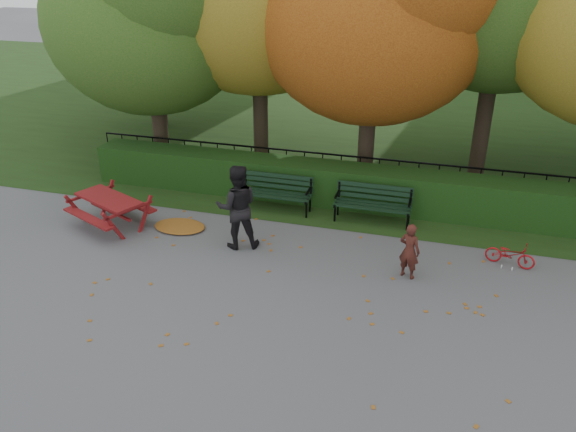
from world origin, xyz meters
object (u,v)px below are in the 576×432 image
(tree_a, at_px, (154,6))
(child, at_px, (409,251))
(bench_right, at_px, (373,201))
(adult, at_px, (237,207))
(picnic_table, at_px, (109,204))
(bench_left, at_px, (276,190))
(bicycle, at_px, (510,254))

(tree_a, distance_m, child, 9.32)
(bench_right, relative_size, adult, 0.96)
(child, distance_m, adult, 3.69)
(tree_a, height_order, picnic_table, tree_a)
(bench_right, bearing_deg, bench_left, 180.00)
(child, bearing_deg, tree_a, -8.69)
(bench_left, height_order, bench_right, same)
(bench_left, bearing_deg, bench_right, 0.00)
(tree_a, xyz_separation_m, bicycle, (9.30, -3.15, -4.26))
(tree_a, relative_size, child, 6.45)
(bench_right, bearing_deg, child, -65.62)
(tree_a, bearing_deg, bench_right, -16.61)
(bicycle, bearing_deg, tree_a, 83.98)
(bench_left, relative_size, child, 1.55)
(bench_left, xyz_separation_m, bench_right, (2.40, 0.00, 0.00))
(bench_right, xyz_separation_m, bicycle, (3.01, -1.28, -0.26))
(tree_a, distance_m, adult, 6.46)
(tree_a, bearing_deg, bicycle, -18.73)
(picnic_table, distance_m, bicycle, 8.86)
(bench_right, bearing_deg, picnic_table, -161.17)
(child, bearing_deg, bicycle, -131.34)
(picnic_table, height_order, child, child)
(child, xyz_separation_m, adult, (-3.66, 0.26, 0.36))
(picnic_table, xyz_separation_m, child, (6.86, -0.33, 0.01))
(adult, bearing_deg, picnic_table, -24.09)
(child, distance_m, bicycle, 2.24)
(adult, distance_m, bicycle, 5.72)
(picnic_table, relative_size, adult, 1.13)
(bench_left, distance_m, picnic_table, 3.94)
(adult, bearing_deg, bench_right, -164.73)
(child, relative_size, bicycle, 1.19)
(tree_a, height_order, child, tree_a)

